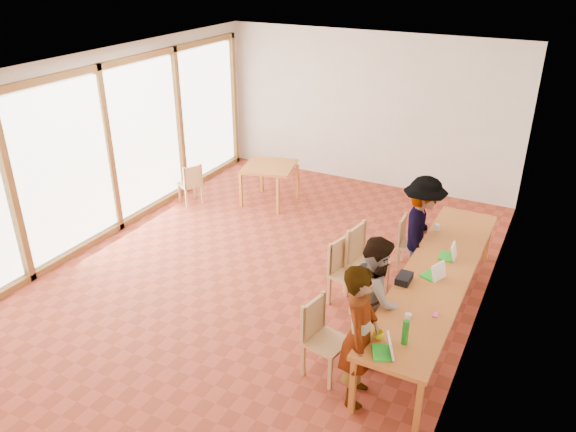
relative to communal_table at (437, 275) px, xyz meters
name	(u,v)px	position (x,y,z in m)	size (l,w,h in m)	color
ground	(269,270)	(-2.50, 0.16, -0.70)	(8.00, 8.00, 0.00)	#9C3A25
wall_back	(368,110)	(-2.50, 4.16, 0.80)	(6.00, 0.10, 3.00)	silver
wall_front	(30,338)	(-2.50, -3.84, 0.80)	(6.00, 0.10, 3.00)	silver
wall_right	(491,221)	(0.50, 0.16, 0.80)	(0.10, 8.00, 3.00)	silver
window_wall	(108,146)	(-5.46, 0.16, 0.80)	(0.10, 8.00, 3.00)	white
ceiling	(266,66)	(-2.50, 0.16, 2.32)	(6.00, 8.00, 0.04)	white
communal_table	(437,275)	(0.00, 0.00, 0.00)	(0.80, 4.00, 0.75)	#C7772C
side_table	(269,169)	(-3.70, 2.32, -0.03)	(0.90, 0.90, 0.75)	#C7772C
chair_near	(320,329)	(-0.92, -1.50, -0.14)	(0.50, 0.50, 0.49)	tan
chair_mid	(343,265)	(-1.22, -0.08, -0.14)	(0.51, 0.51, 0.49)	tan
chair_far	(362,254)	(-1.08, 0.22, -0.08)	(0.54, 0.54, 0.54)	tan
chair_empty	(407,238)	(-0.72, 1.19, -0.20)	(0.40, 0.40, 0.43)	tan
chair_spare	(192,180)	(-4.93, 1.56, -0.21)	(0.50, 0.50, 0.42)	tan
person_near	(359,335)	(-0.39, -1.70, 0.11)	(0.59, 0.39, 1.62)	gray
person_mid	(376,297)	(-0.48, -0.90, 0.07)	(0.75, 0.58, 1.54)	gray
person_far	(421,231)	(-0.46, 0.92, 0.10)	(1.04, 0.60, 1.60)	gray
laptop_near	(386,349)	(-0.08, -1.78, 0.10)	(0.29, 0.30, 0.21)	green
laptop_mid	(435,273)	(0.00, -0.14, 0.11)	(0.30, 0.31, 0.21)	green
laptop_far	(450,254)	(0.05, 0.43, 0.10)	(0.23, 0.26, 0.21)	green
yellow_mug	(378,335)	(-0.22, -1.59, 0.09)	(0.11, 0.11, 0.09)	yellow
green_bottle	(405,332)	(0.04, -1.54, 0.19)	(0.07, 0.07, 0.28)	#1A7A1C
clear_glass	(437,227)	(-0.29, 1.14, 0.09)	(0.07, 0.07, 0.09)	silver
condiment_cup	(408,317)	(-0.05, -1.11, 0.08)	(0.08, 0.08, 0.06)	white
pink_phone	(436,315)	(0.21, -0.91, 0.05)	(0.05, 0.10, 0.01)	#E7468A
black_pouch	(404,278)	(-0.31, -0.40, 0.09)	(0.16, 0.26, 0.09)	black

